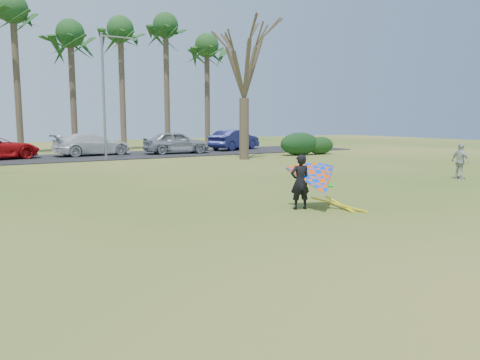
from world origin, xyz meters
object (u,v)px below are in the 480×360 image
streetlight (106,90)px  pedestrian_b (460,161)px  car_4 (176,142)px  car_3 (92,144)px  bare_tree_right (244,57)px  kite_flyer (316,181)px  car_5 (234,140)px

streetlight → pedestrian_b: bearing=-58.7°
car_4 → car_3: bearing=82.9°
car_3 → car_4: bearing=-110.6°
car_3 → pedestrian_b: 24.05m
bare_tree_right → car_4: size_ratio=1.88×
kite_flyer → car_3: bearing=91.7°
car_5 → pedestrian_b: bearing=153.3°
streetlight → bare_tree_right: bearing=-27.0°
car_3 → streetlight: bearing=173.9°
bare_tree_right → car_5: (3.88, 7.85, -5.67)m
streetlight → kite_flyer: bearing=-88.1°
pedestrian_b → kite_flyer: (-10.05, -2.07, 0.05)m
streetlight → car_3: size_ratio=1.47×
car_3 → pedestrian_b: size_ratio=3.42×
streetlight → car_5: streetlight is taller
car_3 → pedestrian_b: (10.74, -21.51, -0.05)m
car_4 → car_5: bearing=-69.9°
car_4 → pedestrian_b: size_ratio=3.09×
car_5 → car_3: bearing=65.8°
bare_tree_right → kite_flyer: bare_tree_right is taller
kite_flyer → car_5: bearing=64.8°
streetlight → car_4: (5.83, 2.46, -3.57)m
streetlight → kite_flyer: 20.01m
kite_flyer → car_4: bearing=76.8°
streetlight → car_4: 7.26m
car_3 → pedestrian_b: bearing=-160.2°
car_5 → pedestrian_b: car_5 is taller
bare_tree_right → pedestrian_b: bearing=-78.1°
car_3 → pedestrian_b: car_3 is taller
car_5 → kite_flyer: kite_flyer is taller
car_5 → car_4: bearing=79.4°
car_3 → car_4: (5.87, -1.45, 0.05)m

